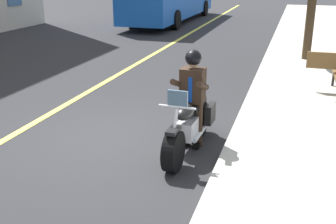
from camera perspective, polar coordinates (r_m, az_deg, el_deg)
name	(u,v)px	position (r m, az deg, el deg)	size (l,w,h in m)	color
ground_plane	(118,139)	(7.81, -6.91, -3.77)	(80.00, 80.00, 0.00)	#28282B
lane_center_stripe	(26,128)	(8.78, -18.95, -2.05)	(60.00, 0.16, 0.01)	#E5DB4C
motorcycle_main	(189,125)	(7.19, 2.90, -1.86)	(2.22, 0.63, 1.26)	black
rider_main	(192,90)	(7.17, 3.38, 3.01)	(0.63, 0.56, 1.74)	black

